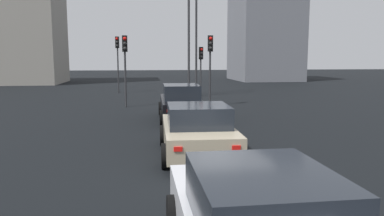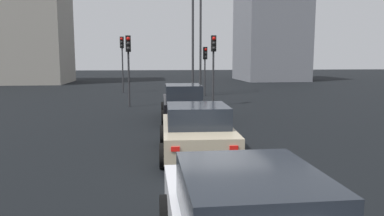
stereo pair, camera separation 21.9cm
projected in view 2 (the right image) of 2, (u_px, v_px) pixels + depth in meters
ground_plane at (207, 178)px, 8.80m from camera, size 160.00×160.00×0.20m
car_black_lead at (183, 103)px, 16.45m from camera, size 4.67×2.07×1.59m
car_beige_second at (197, 131)px, 10.37m from camera, size 4.12×2.21×1.46m
traffic_light_near_left at (205, 61)px, 26.91m from camera, size 0.33×0.31×3.57m
traffic_light_near_right at (122, 53)px, 29.09m from camera, size 0.33×0.30×4.44m
traffic_light_far_left at (128, 56)px, 20.53m from camera, size 0.33×0.30×4.00m
traffic_light_far_right at (214, 56)px, 20.83m from camera, size 0.32×0.29×4.02m
street_lamp_kerbside at (193, 22)px, 25.77m from camera, size 0.56×0.36×9.24m
street_lamp_far at (201, 28)px, 27.77m from camera, size 0.56×0.36×8.71m
building_facade_left at (270, 28)px, 46.22m from camera, size 9.14×7.49×12.97m
building_facade_center at (12, 2)px, 40.00m from camera, size 8.21×11.34×17.64m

